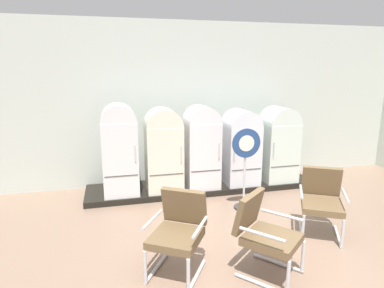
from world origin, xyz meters
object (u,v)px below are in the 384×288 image
at_px(refrigerator_1, 163,147).
at_px(armchair_center, 264,231).
at_px(refrigerator_4, 279,142).
at_px(refrigerator_3, 241,145).
at_px(armchair_right, 322,198).
at_px(sign_stand, 245,170).
at_px(refrigerator_0, 120,147).
at_px(refrigerator_2, 202,144).
at_px(armchair_left, 179,228).

height_order(refrigerator_1, armchair_center, refrigerator_1).
height_order(refrigerator_1, refrigerator_4, refrigerator_1).
xyz_separation_m(refrigerator_3, armchair_right, (0.42, -2.01, -0.35)).
bearing_deg(refrigerator_1, sign_stand, -38.12).
distance_m(refrigerator_3, sign_stand, 1.04).
xyz_separation_m(refrigerator_1, sign_stand, (1.21, -0.95, -0.23)).
distance_m(refrigerator_0, armchair_center, 3.13).
relative_size(armchair_center, sign_stand, 0.68).
relative_size(refrigerator_2, armchair_left, 1.64).
xyz_separation_m(armchair_center, sign_stand, (0.49, 1.73, 0.17)).
distance_m(refrigerator_1, refrigerator_2, 0.73).
bearing_deg(refrigerator_3, refrigerator_1, -179.11).
xyz_separation_m(refrigerator_0, armchair_center, (1.50, -2.71, -0.45)).
xyz_separation_m(armchair_left, sign_stand, (1.42, 1.44, 0.17)).
distance_m(refrigerator_4, armchair_left, 3.51).
distance_m(refrigerator_0, refrigerator_4, 3.11).
xyz_separation_m(armchair_left, armchair_center, (0.93, -0.29, 0.00)).
xyz_separation_m(refrigerator_2, sign_stand, (0.48, -0.96, -0.24)).
xyz_separation_m(refrigerator_3, sign_stand, (-0.31, -0.97, -0.18)).
xyz_separation_m(armchair_right, armchair_center, (-1.22, -0.69, 0.00)).
distance_m(refrigerator_3, armchair_center, 2.84).
height_order(refrigerator_3, refrigerator_4, refrigerator_4).
xyz_separation_m(refrigerator_0, refrigerator_4, (3.10, -0.01, -0.08)).
bearing_deg(refrigerator_1, armchair_left, -95.16).
relative_size(refrigerator_0, armchair_left, 1.72).
height_order(armchair_left, sign_stand, sign_stand).
bearing_deg(refrigerator_0, refrigerator_1, -2.16).
distance_m(refrigerator_0, refrigerator_3, 2.30).
bearing_deg(refrigerator_3, refrigerator_0, 179.86).
height_order(refrigerator_1, refrigerator_2, refrigerator_2).
bearing_deg(refrigerator_2, armchair_left, -111.42).
bearing_deg(armchair_right, refrigerator_3, 101.79).
height_order(refrigerator_0, refrigerator_2, refrigerator_0).
distance_m(refrigerator_0, refrigerator_2, 1.51).
height_order(refrigerator_0, armchair_right, refrigerator_0).
bearing_deg(refrigerator_1, refrigerator_3, 0.89).
bearing_deg(refrigerator_3, refrigerator_4, -0.38).
height_order(refrigerator_4, armchair_left, refrigerator_4).
height_order(armchair_left, armchair_center, same).
bearing_deg(refrigerator_3, armchair_right, -78.21).
relative_size(refrigerator_2, armchair_right, 1.64).
xyz_separation_m(refrigerator_4, armchair_center, (-1.61, -2.70, -0.37)).
bearing_deg(armchair_left, refrigerator_0, 103.18).
height_order(refrigerator_3, armchair_center, refrigerator_3).
distance_m(refrigerator_1, refrigerator_4, 2.32).
distance_m(refrigerator_2, refrigerator_4, 1.60).
xyz_separation_m(refrigerator_1, refrigerator_2, (0.73, 0.02, 0.01)).
distance_m(refrigerator_2, refrigerator_3, 0.79).
xyz_separation_m(refrigerator_1, refrigerator_4, (2.32, 0.02, -0.03)).
bearing_deg(armchair_center, armchair_left, 162.46).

